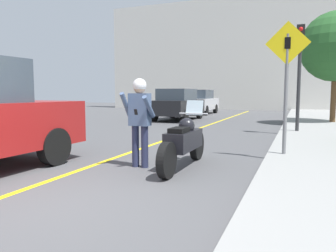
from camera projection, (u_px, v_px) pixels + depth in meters
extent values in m
plane|color=#4C4C4F|center=(32.00, 204.00, 4.30)|extent=(80.00, 80.00, 0.00)
cube|color=yellow|center=(164.00, 140.00, 10.06)|extent=(0.12, 36.00, 0.01)
cube|color=beige|center=(261.00, 53.00, 27.82)|extent=(28.00, 1.20, 9.65)
cylinder|color=black|center=(167.00, 160.00, 5.54)|extent=(0.14, 0.63, 0.63)
cylinder|color=black|center=(197.00, 145.00, 7.17)|extent=(0.14, 0.63, 0.63)
cube|color=black|center=(184.00, 140.00, 6.33)|extent=(0.40, 1.21, 0.36)
sphere|color=black|center=(187.00, 126.00, 6.46)|extent=(0.32, 0.32, 0.32)
cube|color=black|center=(179.00, 130.00, 6.05)|extent=(0.28, 0.48, 0.10)
cylinder|color=silver|center=(193.00, 114.00, 6.84)|extent=(0.62, 0.03, 0.03)
cube|color=silver|center=(195.00, 108.00, 6.90)|extent=(0.36, 0.12, 0.31)
cylinder|color=#282D4C|center=(136.00, 146.00, 6.45)|extent=(0.14, 0.14, 0.82)
cylinder|color=#282D4C|center=(145.00, 147.00, 6.38)|extent=(0.14, 0.14, 0.82)
cube|color=slate|center=(140.00, 110.00, 6.34)|extent=(0.40, 0.22, 0.63)
cylinder|color=slate|center=(126.00, 105.00, 6.33)|extent=(0.09, 0.38, 0.49)
cylinder|color=slate|center=(149.00, 107.00, 6.13)|extent=(0.09, 0.44, 0.44)
sphere|color=tan|center=(140.00, 88.00, 6.30)|extent=(0.23, 0.23, 0.23)
sphere|color=white|center=(140.00, 85.00, 6.30)|extent=(0.27, 0.27, 0.27)
cube|color=black|center=(136.00, 112.00, 6.07)|extent=(0.06, 0.05, 0.11)
cylinder|color=black|center=(54.00, 147.00, 6.59)|extent=(0.25, 0.77, 0.76)
cylinder|color=slate|center=(286.00, 95.00, 6.93)|extent=(0.08, 0.08, 2.53)
cube|color=yellow|center=(288.00, 43.00, 6.80)|extent=(0.91, 0.02, 0.91)
cube|color=black|center=(288.00, 43.00, 6.79)|extent=(0.12, 0.01, 0.24)
cylinder|color=#2D2D30|center=(299.00, 79.00, 11.18)|extent=(0.12, 0.12, 3.59)
cube|color=black|center=(301.00, 36.00, 11.02)|extent=(0.26, 0.22, 0.76)
sphere|color=red|center=(301.00, 29.00, 10.88)|extent=(0.14, 0.14, 0.14)
sphere|color=gold|center=(301.00, 36.00, 10.91)|extent=(0.14, 0.14, 0.14)
sphere|color=green|center=(300.00, 42.00, 10.93)|extent=(0.14, 0.14, 0.14)
cylinder|color=brown|center=(333.00, 97.00, 14.74)|extent=(0.24, 0.24, 2.28)
sphere|color=#285B28|center=(336.00, 46.00, 14.52)|extent=(3.10, 3.10, 3.10)
cylinder|color=black|center=(172.00, 112.00, 19.32)|extent=(0.22, 0.64, 0.64)
cylinder|color=black|center=(199.00, 113.00, 18.70)|extent=(0.22, 0.64, 0.64)
cylinder|color=black|center=(154.00, 115.00, 16.91)|extent=(0.22, 0.64, 0.64)
cylinder|color=black|center=(185.00, 116.00, 16.30)|extent=(0.22, 0.64, 0.64)
cube|color=black|center=(178.00, 107.00, 17.77)|extent=(1.80, 4.20, 0.76)
cube|color=#38424C|center=(177.00, 95.00, 17.55)|extent=(1.58, 2.18, 0.60)
cylinder|color=black|center=(194.00, 108.00, 24.51)|extent=(0.22, 0.64, 0.64)
cylinder|color=black|center=(215.00, 109.00, 23.89)|extent=(0.22, 0.64, 0.64)
cylinder|color=black|center=(182.00, 110.00, 22.10)|extent=(0.22, 0.64, 0.64)
cylinder|color=black|center=(206.00, 110.00, 21.49)|extent=(0.22, 0.64, 0.64)
cube|color=silver|center=(199.00, 104.00, 22.96)|extent=(1.80, 4.20, 0.76)
cube|color=#38424C|center=(199.00, 94.00, 22.74)|extent=(1.58, 2.18, 0.60)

